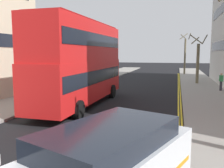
{
  "coord_description": "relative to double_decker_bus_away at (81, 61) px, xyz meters",
  "views": [
    {
      "loc": [
        4.09,
        -2.46,
        3.56
      ],
      "look_at": [
        0.5,
        11.0,
        1.8
      ],
      "focal_mm": 39.39,
      "sensor_mm": 36.0,
      "label": 1
    }
  ],
  "objects": [
    {
      "name": "kerb_line_inner",
      "position": [
        6.42,
        1.01,
        -3.03
      ],
      "size": [
        0.1,
        56.0,
        0.01
      ],
      "primitive_type": "cube",
      "color": "yellow",
      "rests_on": "ground"
    },
    {
      "name": "kerb_line_outer",
      "position": [
        6.58,
        1.01,
        -3.03
      ],
      "size": [
        0.1,
        56.0,
        0.01
      ],
      "primitive_type": "cube",
      "color": "yellow",
      "rests_on": "ground"
    },
    {
      "name": "street_tree_mid",
      "position": [
        8.48,
        14.0,
        -0.34
      ],
      "size": [
        1.91,
        1.9,
        5.5
      ],
      "color": "#6B6047",
      "rests_on": "sidewalk_right"
    },
    {
      "name": "pedestrian_far",
      "position": [
        10.17,
        8.65,
        -2.04
      ],
      "size": [
        0.34,
        0.22,
        1.62
      ],
      "color": "#2D2D38",
      "rests_on": "sidewalk_right"
    },
    {
      "name": "street_tree_distant",
      "position": [
        7.39,
        26.47,
        0.33
      ],
      "size": [
        1.75,
        1.79,
        6.67
      ],
      "color": "#6B6047",
      "rests_on": "sidewalk_right"
    },
    {
      "name": "sidewalk_right",
      "position": [
        8.68,
        3.01,
        -2.96
      ],
      "size": [
        4.0,
        80.0,
        0.14
      ],
      "primitive_type": "cube",
      "color": "gray",
      "rests_on": "ground"
    },
    {
      "name": "double_decker_bus_away",
      "position": [
        0.0,
        0.0,
        0.0
      ],
      "size": [
        2.92,
        10.84,
        5.64
      ],
      "color": "red",
      "rests_on": "ground"
    },
    {
      "name": "sidewalk_left",
      "position": [
        -4.32,
        3.01,
        -2.96
      ],
      "size": [
        4.0,
        80.0,
        0.14
      ],
      "primitive_type": "cube",
      "color": "gray",
      "rests_on": "ground"
    }
  ]
}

